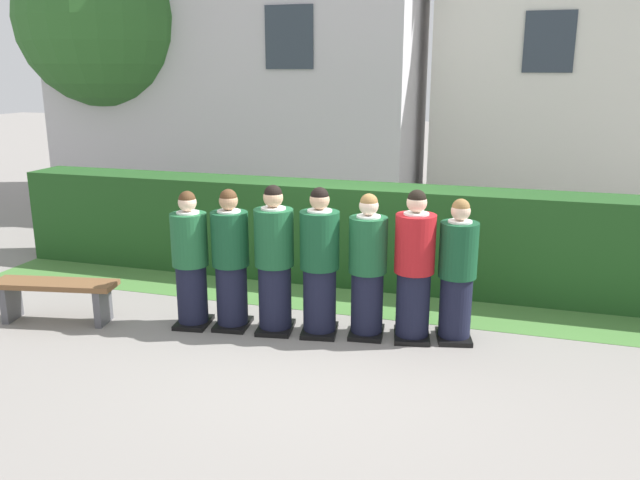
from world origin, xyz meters
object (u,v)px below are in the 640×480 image
at_px(student_front_row_0, 191,263).
at_px(student_front_row_2, 274,263).
at_px(student_front_row_3, 319,266).
at_px(student_front_row_4, 368,270).
at_px(student_in_red_blazer, 414,270).
at_px(wooden_bench, 55,292).
at_px(student_front_row_1, 231,263).
at_px(student_front_row_6, 457,274).

bearing_deg(student_front_row_0, student_front_row_2, 7.57).
relative_size(student_front_row_3, student_front_row_4, 1.04).
bearing_deg(student_front_row_0, student_in_red_blazer, 7.99).
bearing_deg(student_front_row_3, student_front_row_0, -172.52).
bearing_deg(wooden_bench, student_in_red_blazer, 10.06).
bearing_deg(student_front_row_4, student_front_row_1, -172.34).
bearing_deg(student_front_row_4, student_front_row_0, -171.61).
xyz_separation_m(student_front_row_1, student_front_row_6, (2.41, 0.35, -0.02)).
bearing_deg(wooden_bench, student_front_row_3, 10.50).
distance_m(student_front_row_6, wooden_bench, 4.48).
bearing_deg(student_front_row_4, student_front_row_3, -169.08).
distance_m(student_front_row_1, student_front_row_6, 2.44).
bearing_deg(student_front_row_6, student_front_row_1, -171.72).
height_order(student_front_row_2, student_front_row_6, student_front_row_2).
bearing_deg(student_front_row_2, student_front_row_1, -175.36).
bearing_deg(wooden_bench, student_front_row_4, 10.56).
relative_size(student_front_row_6, wooden_bench, 1.06).
xyz_separation_m(student_front_row_2, student_front_row_6, (1.92, 0.31, -0.05)).
distance_m(student_front_row_1, student_front_row_2, 0.50).
height_order(student_in_red_blazer, student_front_row_6, student_in_red_blazer).
distance_m(student_front_row_1, wooden_bench, 2.07).
bearing_deg(student_front_row_2, wooden_bench, -168.88).
relative_size(student_front_row_0, student_front_row_4, 0.98).
xyz_separation_m(student_front_row_1, student_front_row_4, (1.49, 0.20, -0.00)).
xyz_separation_m(student_front_row_0, student_front_row_1, (0.45, 0.08, 0.01)).
bearing_deg(wooden_bench, student_front_row_2, 11.12).
distance_m(student_front_row_2, wooden_bench, 2.56).
distance_m(student_front_row_0, student_front_row_6, 2.89).
relative_size(student_front_row_3, student_front_row_6, 1.06).
height_order(student_front_row_0, wooden_bench, student_front_row_0).
xyz_separation_m(student_front_row_1, student_front_row_2, (0.50, 0.04, 0.03)).
bearing_deg(student_front_row_4, student_front_row_2, -170.84).
bearing_deg(student_front_row_6, student_front_row_4, -170.72).
distance_m(student_front_row_4, wooden_bench, 3.55).
bearing_deg(student_front_row_2, student_front_row_6, 9.22).
height_order(student_front_row_1, student_in_red_blazer, student_in_red_blazer).
bearing_deg(student_front_row_1, student_front_row_6, 8.28).
bearing_deg(student_front_row_1, student_front_row_4, 7.66).
xyz_separation_m(student_front_row_4, student_front_row_6, (0.92, 0.15, -0.02)).
distance_m(student_front_row_3, wooden_bench, 3.05).
bearing_deg(student_front_row_1, student_in_red_blazer, 7.36).
xyz_separation_m(student_front_row_4, wooden_bench, (-3.47, -0.65, -0.39)).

